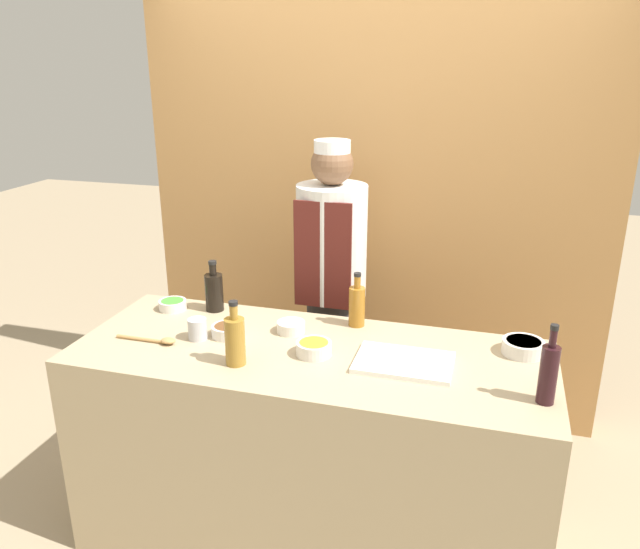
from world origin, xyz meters
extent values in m
plane|color=tan|center=(0.00, 0.00, 0.00)|extent=(14.00, 14.00, 0.00)
cube|color=#B7844C|center=(0.00, 1.27, 1.20)|extent=(2.66, 0.18, 2.40)
cube|color=tan|center=(0.00, 0.00, 0.47)|extent=(1.96, 0.76, 0.94)
cylinder|color=silver|center=(-0.76, 0.24, 0.96)|extent=(0.13, 0.13, 0.04)
cylinder|color=green|center=(-0.76, 0.24, 0.97)|extent=(0.11, 0.11, 0.01)
cylinder|color=silver|center=(-0.38, 0.04, 0.96)|extent=(0.14, 0.14, 0.05)
cylinder|color=brown|center=(-0.38, 0.04, 0.98)|extent=(0.11, 0.11, 0.01)
cylinder|color=silver|center=(0.03, -0.03, 0.96)|extent=(0.14, 0.14, 0.06)
cylinder|color=yellow|center=(0.03, -0.03, 0.98)|extent=(0.12, 0.12, 0.02)
cylinder|color=silver|center=(0.84, 0.22, 0.97)|extent=(0.17, 0.17, 0.06)
cylinder|color=orange|center=(0.84, 0.22, 0.99)|extent=(0.14, 0.14, 0.02)
cylinder|color=silver|center=(-0.13, 0.15, 0.96)|extent=(0.12, 0.12, 0.05)
cylinder|color=silver|center=(-0.13, 0.15, 0.98)|extent=(0.10, 0.10, 0.01)
cube|color=white|center=(0.39, -0.02, 0.95)|extent=(0.38, 0.26, 0.02)
cylinder|color=black|center=(-0.56, 0.29, 1.02)|extent=(0.09, 0.09, 0.18)
cylinder|color=black|center=(-0.56, 0.29, 1.14)|extent=(0.03, 0.03, 0.05)
cylinder|color=black|center=(-0.56, 0.29, 1.17)|extent=(0.04, 0.04, 0.01)
cylinder|color=olive|center=(-0.25, -0.19, 1.03)|extent=(0.08, 0.08, 0.19)
cylinder|color=olive|center=(-0.25, -0.19, 1.16)|extent=(0.03, 0.03, 0.06)
cylinder|color=black|center=(-0.25, -0.19, 1.19)|extent=(0.04, 0.04, 0.02)
cylinder|color=black|center=(0.91, -0.15, 1.04)|extent=(0.06, 0.06, 0.21)
cylinder|color=black|center=(0.91, -0.15, 1.18)|extent=(0.03, 0.03, 0.06)
cylinder|color=black|center=(0.91, -0.15, 1.22)|extent=(0.03, 0.03, 0.02)
cylinder|color=#9E661E|center=(0.13, 0.30, 1.03)|extent=(0.07, 0.07, 0.18)
cylinder|color=#9E661E|center=(0.13, 0.30, 1.14)|extent=(0.03, 0.03, 0.05)
cylinder|color=black|center=(0.13, 0.30, 1.18)|extent=(0.03, 0.03, 0.01)
cylinder|color=#B7B7BC|center=(-0.49, -0.02, 0.98)|extent=(0.08, 0.08, 0.09)
cylinder|color=#B2844C|center=(-0.72, -0.11, 0.94)|extent=(0.22, 0.02, 0.02)
ellipsoid|color=#B2844C|center=(-0.59, -0.11, 0.95)|extent=(0.06, 0.05, 0.02)
cylinder|color=#28282D|center=(-0.11, 0.76, 0.44)|extent=(0.26, 0.26, 0.89)
cylinder|color=silver|center=(-0.11, 0.76, 1.18)|extent=(0.36, 0.36, 0.59)
cube|color=#561E19|center=(-0.11, 0.59, 1.16)|extent=(0.29, 0.02, 0.54)
sphere|color=brown|center=(-0.11, 0.76, 1.58)|extent=(0.21, 0.21, 0.21)
cylinder|color=white|center=(-0.11, 0.76, 1.66)|extent=(0.18, 0.18, 0.07)
camera|label=1|loc=(0.68, -2.20, 2.08)|focal=35.00mm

